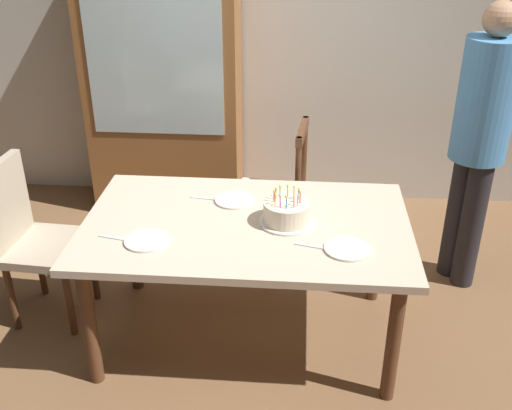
% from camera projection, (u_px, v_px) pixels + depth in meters
% --- Properties ---
extents(ground, '(6.40, 6.40, 0.00)m').
position_uv_depth(ground, '(247.00, 334.00, 3.41)').
color(ground, brown).
extents(back_wall, '(6.40, 0.10, 2.60)m').
position_uv_depth(back_wall, '(269.00, 31.00, 4.44)').
color(back_wall, beige).
rests_on(back_wall, ground).
extents(dining_table, '(1.66, 1.02, 0.73)m').
position_uv_depth(dining_table, '(246.00, 236.00, 3.11)').
color(dining_table, beige).
rests_on(dining_table, ground).
extents(birthday_cake, '(0.28, 0.28, 0.18)m').
position_uv_depth(birthday_cake, '(287.00, 213.00, 3.04)').
color(birthday_cake, silver).
rests_on(birthday_cake, dining_table).
extents(plate_near_celebrant, '(0.22, 0.22, 0.01)m').
position_uv_depth(plate_near_celebrant, '(147.00, 240.00, 2.90)').
color(plate_near_celebrant, silver).
rests_on(plate_near_celebrant, dining_table).
extents(plate_far_side, '(0.22, 0.22, 0.01)m').
position_uv_depth(plate_far_side, '(235.00, 200.00, 3.27)').
color(plate_far_side, silver).
rests_on(plate_far_side, dining_table).
extents(plate_near_guest, '(0.22, 0.22, 0.01)m').
position_uv_depth(plate_near_guest, '(347.00, 249.00, 2.83)').
color(plate_near_guest, silver).
rests_on(plate_near_guest, dining_table).
extents(fork_near_celebrant, '(0.18, 0.06, 0.01)m').
position_uv_depth(fork_near_celebrant, '(115.00, 238.00, 2.92)').
color(fork_near_celebrant, silver).
rests_on(fork_near_celebrant, dining_table).
extents(fork_far_side, '(0.18, 0.04, 0.01)m').
position_uv_depth(fork_far_side, '(206.00, 199.00, 3.30)').
color(fork_far_side, silver).
rests_on(fork_far_side, dining_table).
extents(fork_near_guest, '(0.18, 0.06, 0.01)m').
position_uv_depth(fork_near_guest, '(313.00, 247.00, 2.85)').
color(fork_near_guest, silver).
rests_on(fork_near_guest, dining_table).
extents(chair_spindle_back, '(0.48, 0.48, 0.95)m').
position_uv_depth(chair_spindle_back, '(274.00, 197.00, 3.92)').
color(chair_spindle_back, beige).
rests_on(chair_spindle_back, ground).
extents(chair_upholstered, '(0.47, 0.47, 0.95)m').
position_uv_depth(chair_upholstered, '(30.00, 233.00, 3.35)').
color(chair_upholstered, tan).
rests_on(chair_upholstered, ground).
extents(person_guest, '(0.32, 0.32, 1.72)m').
position_uv_depth(person_guest, '(480.00, 134.00, 3.46)').
color(person_guest, '#262328').
rests_on(person_guest, ground).
extents(china_cabinet, '(1.10, 0.45, 1.90)m').
position_uv_depth(china_cabinet, '(164.00, 87.00, 4.39)').
color(china_cabinet, brown).
rests_on(china_cabinet, ground).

